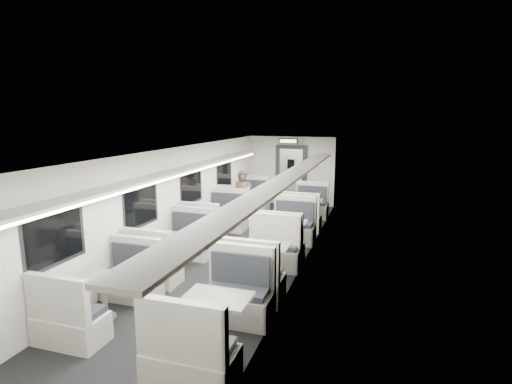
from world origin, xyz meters
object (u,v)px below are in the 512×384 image
Objects in this scene: booth_right_c at (265,263)px; vestibule_door at (291,176)px; booth_left_a at (244,205)px; passenger at (243,199)px; booth_left_b at (215,224)px; booth_right_b at (286,237)px; booth_right_d at (218,322)px; booth_left_c at (172,252)px; exit_sign at (288,141)px; booth_left_d at (104,297)px; booth_right_a at (307,211)px.

booth_right_c is 6.85m from vestibule_door.
passenger reaches higher than booth_left_a.
booth_left_b is at bearing 130.92° from booth_right_c.
booth_right_c is (0.00, -1.73, -0.01)m from booth_right_b.
booth_right_d is 1.34× the size of passenger.
booth_left_c is 1.27× the size of passenger.
booth_left_a reaches higher than booth_left_b.
passenger reaches higher than booth_right_b.
booth_right_c is at bearing 90.00° from booth_right_d.
vestibule_door is (1.00, 2.18, 0.65)m from booth_left_a.
booth_left_a is 1.02× the size of booth_right_c.
passenger is 3.18m from exit_sign.
vestibule_door is (1.00, 8.79, 0.69)m from booth_left_d.
booth_right_b is 1.00× the size of booth_right_d.
exit_sign reaches higher than booth_right_b.
passenger reaches higher than booth_right_a.
booth_left_a is 2.01m from booth_right_a.
booth_left_c is 6.53m from exit_sign.
passenger reaches higher than booth_right_c.
vestibule_door reaches higher than booth_left_b.
exit_sign reaches higher than booth_right_d.
booth_left_c is at bearing -114.82° from booth_right_a.
booth_left_c is 2.59m from booth_right_b.
booth_right_c is 0.99× the size of booth_right_d.
booth_left_a is 7.14m from booth_right_d.
booth_left_b is at bearing 164.03° from booth_right_b.
booth_left_a is at bearing 106.27° from booth_right_d.
booth_right_d is 8.81m from exit_sign.
booth_left_b is at bearing 113.51° from booth_right_d.
booth_left_c is 6.76m from vestibule_door.
booth_left_a is 1.04× the size of vestibule_door.
vestibule_door is (-1.00, 2.33, 0.67)m from booth_right_a.
exit_sign is (1.00, 1.70, 1.89)m from booth_left_a.
booth_left_a is 1.17m from passenger.
exit_sign is at bearing 96.67° from booth_right_d.
booth_right_d is at bearing -83.68° from vestibule_door.
vestibule_door is (0.66, 3.22, 0.23)m from passenger.
vestibule_door is at bearing 83.51° from booth_left_d.
vestibule_door reaches higher than booth_right_c.
booth_right_c is 1.32× the size of passenger.
booth_right_a is 1.94m from passenger.
booth_right_d is at bearing -7.11° from booth_left_d.
booth_left_b is 1.04× the size of booth_left_c.
booth_right_d is (0.00, -4.03, -0.00)m from booth_right_b.
booth_right_a is (2.00, 4.32, -0.00)m from booth_left_c.
booth_left_a is 4.47m from booth_left_c.
exit_sign is (1.00, 3.95, 1.90)m from booth_left_b.
booth_right_a is 4.42m from booth_right_c.
exit_sign reaches higher than vestibule_door.
booth_right_d is 6.06m from passenger.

